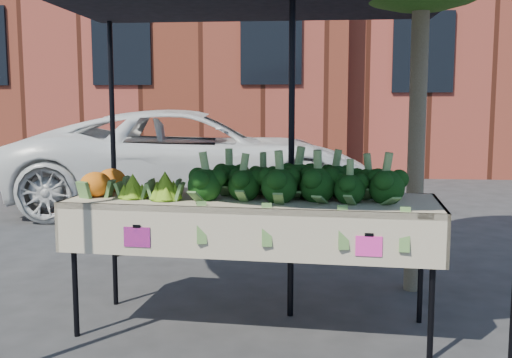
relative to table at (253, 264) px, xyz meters
The scene contains 8 objects.
ground 0.45m from the table, ahead, with size 90.00×90.00×0.00m, color #29292B.
table is the anchor object (origin of this frame).
canopy 1.00m from the table, 106.81° to the left, with size 3.16×3.16×2.74m, color black, non-canonical shape.
broccoli_heap 0.65m from the table, ahead, with size 1.39×0.59×0.29m, color black.
romanesco_cluster 0.87m from the table, behind, with size 0.45×0.49×0.22m, color #8CB625.
cauliflower_pair 1.17m from the table, behind, with size 0.25×0.45×0.20m, color orange.
vehicle 5.33m from the table, 106.06° to the left, with size 2.38×1.44×5.17m, color white.
street_tree 2.17m from the table, 39.16° to the left, with size 1.99×1.99×3.91m, color #1E4C14, non-canonical shape.
Camera 1 is at (0.32, -3.88, 1.51)m, focal length 41.91 mm.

